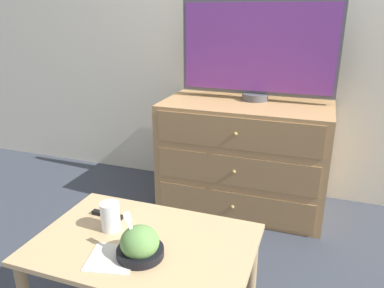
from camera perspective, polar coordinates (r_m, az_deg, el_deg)
ground_plane at (r=3.01m, az=10.60°, el=-6.53°), size 12.00×12.00×0.00m
wall_back at (r=2.73m, az=12.49°, el=19.01°), size 12.00×0.05×2.60m
dresser at (r=2.59m, az=7.87°, el=-1.81°), size 1.10×0.58×0.74m
tv at (r=2.53m, az=9.99°, el=13.90°), size 1.02×0.18×0.64m
coffee_table at (r=1.56m, az=-7.23°, el=-16.69°), size 0.85×0.57×0.47m
takeout_bowl at (r=1.42m, az=-7.95°, el=-14.97°), size 0.17×0.17×0.16m
drink_cup at (r=1.59m, az=-12.32°, el=-10.95°), size 0.08×0.08×0.12m
napkin at (r=1.45m, az=-12.10°, el=-16.63°), size 0.20×0.20×0.00m
remote_control at (r=1.70m, az=-12.80°, el=-10.47°), size 0.15×0.03×0.02m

